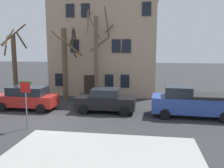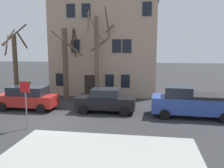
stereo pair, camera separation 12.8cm
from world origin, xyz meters
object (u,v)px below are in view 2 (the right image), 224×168
Objects in this scene: car_red_wagon at (27,98)px; bicycle_leaning at (24,94)px; tree_bare_near at (15,62)px; car_black_sedan at (106,100)px; tree_bare_mid at (66,61)px; building_main at (108,38)px; tree_bare_far at (97,54)px; pickup_truck_blue at (192,102)px; street_sign_pole at (25,96)px.

bicycle_leaning is (-2.39, 3.76, -0.55)m from car_red_wagon.
tree_bare_near reaches higher than car_black_sedan.
car_black_sedan is at bearing -39.66° from tree_bare_mid.
building_main reaches higher than tree_bare_near.
tree_bare_mid is at bearing 140.34° from car_black_sedan.
tree_bare_near is 1.53× the size of car_red_wagon.
tree_bare_near reaches higher than tree_bare_mid.
tree_bare_far is 5.48m from car_black_sedan.
car_black_sedan is 9.14m from bicycle_leaning.
car_black_sedan is at bearing 176.56° from pickup_truck_blue.
tree_bare_mid is 11.12m from pickup_truck_blue.
tree_bare_far is at bearing 4.86° from bicycle_leaning.
tree_bare_near reaches higher than pickup_truck_blue.
tree_bare_mid is at bearing -114.12° from building_main.
building_main is 4.05× the size of street_sign_pole.
bicycle_leaning is (1.06, -0.63, -2.97)m from tree_bare_near.
building_main reaches higher than car_red_wagon.
car_black_sedan is 0.77× the size of pickup_truck_blue.
street_sign_pole is at bearing -105.49° from tree_bare_far.
pickup_truck_blue reaches higher than car_black_sedan.
tree_bare_near is at bearing -146.44° from building_main.
street_sign_pole is at bearing -60.08° from bicycle_leaning.
street_sign_pole is (5.59, -8.51, -1.38)m from tree_bare_near.
car_red_wagon is (-1.88, -3.66, -2.62)m from tree_bare_mid.
building_main is 14.56m from street_sign_pole.
pickup_truck_blue is at bearing -53.05° from building_main.
building_main is at bearing 40.52° from bicycle_leaning.
tree_bare_near is 5.38m from tree_bare_mid.
car_black_sedan is (9.47, -4.17, -2.47)m from tree_bare_near.
tree_bare_mid reaches higher than pickup_truck_blue.
tree_bare_mid reaches higher than car_red_wagon.
street_sign_pole is at bearing -131.82° from car_black_sedan.
car_red_wagon is 1.63× the size of street_sign_pole.
pickup_truck_blue is at bearing 21.94° from street_sign_pole.
bicycle_leaning is at bearing -139.48° from building_main.
tree_bare_mid is at bearing 62.84° from car_red_wagon.
bicycle_leaning is (-6.88, -0.58, -3.77)m from tree_bare_far.
building_main is 2.49× the size of car_red_wagon.
street_sign_pole is 9.22m from bicycle_leaning.
building_main reaches higher than tree_bare_mid.
street_sign_pole is at bearing -100.05° from building_main.
tree_bare_near reaches higher than street_sign_pole.
tree_bare_far is at bearing 74.51° from street_sign_pole.
building_main reaches higher than bicycle_leaning.
car_black_sedan is at bearing -23.75° from tree_bare_near.
car_red_wagon is at bearing -117.16° from tree_bare_mid.
tree_bare_far is 4.70× the size of bicycle_leaning.
street_sign_pole is at bearing -158.06° from pickup_truck_blue.
tree_bare_mid is at bearing 91.94° from street_sign_pole.
tree_bare_near is at bearing 123.32° from street_sign_pole.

